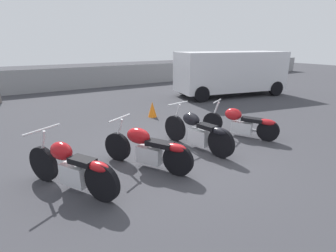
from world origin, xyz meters
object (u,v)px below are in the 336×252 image
object	(u,v)px
motorcycle_slot_3	(241,123)
motorcycle_slot_1	(147,148)
parked_van	(231,71)
motorcycle_slot_2	(198,131)
motorcycle_slot_0	(72,167)
traffic_cone_near	(152,109)

from	to	relation	value
motorcycle_slot_3	motorcycle_slot_1	bearing A→B (deg)	158.76
parked_van	motorcycle_slot_3	bearing A→B (deg)	149.23
motorcycle_slot_2	motorcycle_slot_1	bearing A→B (deg)	179.04
motorcycle_slot_0	parked_van	world-z (taller)	parked_van
motorcycle_slot_1	parked_van	world-z (taller)	parked_van
motorcycle_slot_0	parked_van	bearing A→B (deg)	0.32
motorcycle_slot_0	traffic_cone_near	distance (m)	4.95
parked_van	motorcycle_slot_2	bearing A→B (deg)	140.44
motorcycle_slot_0	parked_van	xyz separation A→B (m)	(8.63, 5.05, 0.72)
motorcycle_slot_0	motorcycle_slot_2	xyz separation A→B (m)	(3.01, 0.38, 0.00)
motorcycle_slot_1	motorcycle_slot_3	xyz separation A→B (m)	(3.07, 0.36, -0.04)
motorcycle_slot_1	parked_van	xyz separation A→B (m)	(7.11, 4.93, 0.73)
motorcycle_slot_2	parked_van	size ratio (longest dim) A/B	0.38
motorcycle_slot_0	motorcycle_slot_2	distance (m)	3.04
motorcycle_slot_1	motorcycle_slot_3	bearing A→B (deg)	-23.58
motorcycle_slot_1	traffic_cone_near	xyz separation A→B (m)	(1.96, 3.41, -0.17)
motorcycle_slot_0	traffic_cone_near	size ratio (longest dim) A/B	3.45
motorcycle_slot_0	motorcycle_slot_3	distance (m)	4.60
motorcycle_slot_3	parked_van	world-z (taller)	parked_van
motorcycle_slot_2	parked_van	world-z (taller)	parked_van
motorcycle_slot_2	motorcycle_slot_3	bearing A→B (deg)	-8.18
motorcycle_slot_2	motorcycle_slot_0	bearing A→B (deg)	176.01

